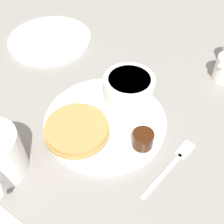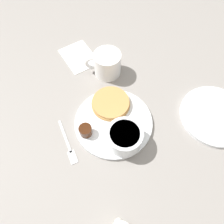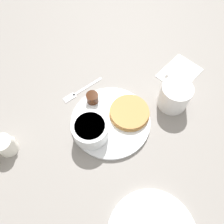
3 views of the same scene
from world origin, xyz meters
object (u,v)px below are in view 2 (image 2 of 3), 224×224
at_px(plate, 113,122).
at_px(fork, 69,146).
at_px(bowl, 125,137).
at_px(coffee_mug, 107,64).

bearing_deg(plate, fork, -84.71).
distance_m(plate, bowl, 0.08).
bearing_deg(fork, bowl, 69.55).
bearing_deg(fork, coffee_mug, 133.92).
bearing_deg(coffee_mug, plate, -18.52).
relative_size(coffee_mug, fork, 0.80).
relative_size(plate, coffee_mug, 2.02).
xyz_separation_m(plate, coffee_mug, (-0.19, 0.06, 0.04)).
bearing_deg(bowl, plate, -178.80).
relative_size(plate, fork, 1.61).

